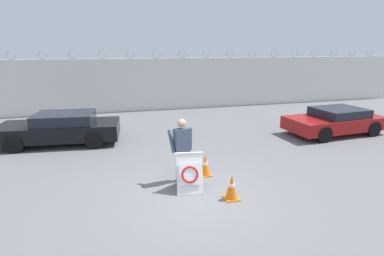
{
  "coord_description": "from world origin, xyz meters",
  "views": [
    {
      "loc": [
        -1.9,
        -6.8,
        3.72
      ],
      "look_at": [
        0.42,
        1.85,
        1.29
      ],
      "focal_mm": 28.0,
      "sensor_mm": 36.0,
      "label": 1
    }
  ],
  "objects_px": {
    "traffic_cone_near": "(232,187)",
    "parked_car_front_coupe": "(61,128)",
    "parked_car_far_side": "(335,121)",
    "security_guard": "(182,147)",
    "barricade_sign": "(189,172)",
    "traffic_cone_mid": "(205,165)"
  },
  "relations": [
    {
      "from": "barricade_sign",
      "to": "traffic_cone_mid",
      "type": "relative_size",
      "value": 1.63
    },
    {
      "from": "security_guard",
      "to": "traffic_cone_near",
      "type": "relative_size",
      "value": 2.78
    },
    {
      "from": "traffic_cone_near",
      "to": "parked_car_front_coupe",
      "type": "bearing_deg",
      "value": 128.86
    },
    {
      "from": "barricade_sign",
      "to": "parked_car_front_coupe",
      "type": "distance_m",
      "value": 6.47
    },
    {
      "from": "parked_car_far_side",
      "to": "security_guard",
      "type": "bearing_deg",
      "value": 16.9
    },
    {
      "from": "traffic_cone_near",
      "to": "parked_car_far_side",
      "type": "bearing_deg",
      "value": 33.1
    },
    {
      "from": "security_guard",
      "to": "traffic_cone_near",
      "type": "bearing_deg",
      "value": 108.68
    },
    {
      "from": "traffic_cone_near",
      "to": "parked_car_front_coupe",
      "type": "xyz_separation_m",
      "value": [
        -4.79,
        5.94,
        0.31
      ]
    },
    {
      "from": "barricade_sign",
      "to": "parked_car_far_side",
      "type": "xyz_separation_m",
      "value": [
        7.54,
        3.57,
        0.07
      ]
    },
    {
      "from": "security_guard",
      "to": "traffic_cone_mid",
      "type": "height_order",
      "value": "security_guard"
    },
    {
      "from": "security_guard",
      "to": "parked_car_far_side",
      "type": "height_order",
      "value": "security_guard"
    },
    {
      "from": "security_guard",
      "to": "traffic_cone_mid",
      "type": "xyz_separation_m",
      "value": [
        0.76,
        0.18,
        -0.71
      ]
    },
    {
      "from": "barricade_sign",
      "to": "traffic_cone_mid",
      "type": "xyz_separation_m",
      "value": [
        0.7,
        0.81,
        -0.2
      ]
    },
    {
      "from": "barricade_sign",
      "to": "security_guard",
      "type": "height_order",
      "value": "security_guard"
    },
    {
      "from": "barricade_sign",
      "to": "parked_car_front_coupe",
      "type": "bearing_deg",
      "value": 135.75
    },
    {
      "from": "barricade_sign",
      "to": "security_guard",
      "type": "bearing_deg",
      "value": 103.59
    },
    {
      "from": "traffic_cone_mid",
      "to": "parked_car_front_coupe",
      "type": "bearing_deg",
      "value": 136.36
    },
    {
      "from": "traffic_cone_mid",
      "to": "parked_car_front_coupe",
      "type": "height_order",
      "value": "parked_car_front_coupe"
    },
    {
      "from": "traffic_cone_mid",
      "to": "parked_car_front_coupe",
      "type": "relative_size",
      "value": 0.14
    },
    {
      "from": "parked_car_far_side",
      "to": "traffic_cone_near",
      "type": "bearing_deg",
      "value": 28.85
    },
    {
      "from": "traffic_cone_near",
      "to": "traffic_cone_mid",
      "type": "xyz_separation_m",
      "value": [
        -0.2,
        1.57,
        -0.01
      ]
    },
    {
      "from": "barricade_sign",
      "to": "traffic_cone_near",
      "type": "relative_size",
      "value": 1.6
    }
  ]
}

